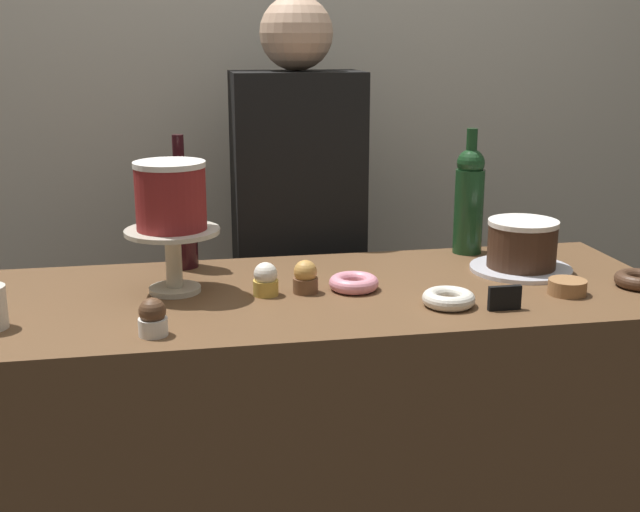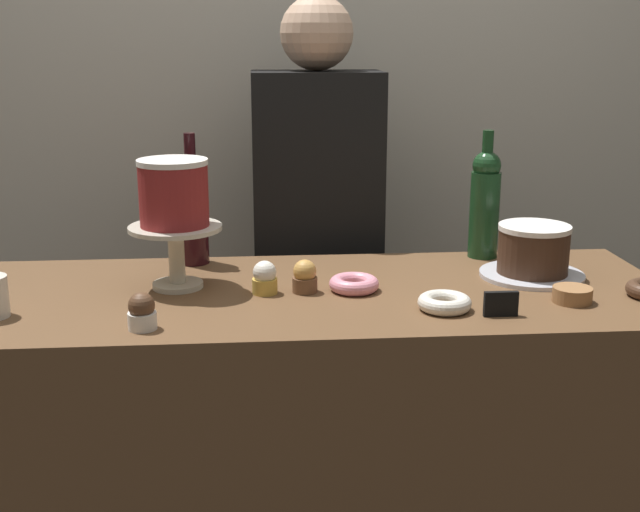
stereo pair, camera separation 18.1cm
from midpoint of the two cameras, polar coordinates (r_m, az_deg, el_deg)
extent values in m
cube|color=#BCB7A8|center=(2.64, 0.41, 10.86)|extent=(6.00, 0.05, 2.60)
cube|color=brown|center=(2.03, 2.65, -15.25)|extent=(1.59, 0.62, 0.94)
cylinder|color=beige|center=(1.87, -7.14, -2.04)|extent=(0.11, 0.11, 0.01)
cylinder|color=beige|center=(1.85, -7.20, -0.06)|extent=(0.04, 0.04, 0.12)
cylinder|color=beige|center=(1.83, -7.27, 1.93)|extent=(0.21, 0.21, 0.01)
cylinder|color=maroon|center=(1.82, -7.34, 4.17)|extent=(0.15, 0.15, 0.14)
cylinder|color=white|center=(1.81, -7.42, 6.48)|extent=(0.16, 0.16, 0.01)
cylinder|color=silver|center=(2.03, 17.01, -1.28)|extent=(0.25, 0.25, 0.01)
cylinder|color=#3D2619|center=(2.01, 17.14, 0.27)|extent=(0.16, 0.16, 0.10)
cylinder|color=white|center=(2.00, 17.26, 1.86)|extent=(0.17, 0.17, 0.01)
cylinder|color=black|center=(2.04, -6.35, 2.47)|extent=(0.08, 0.08, 0.22)
sphere|color=black|center=(2.02, -6.46, 5.99)|extent=(0.07, 0.07, 0.07)
cylinder|color=black|center=(2.01, -6.50, 7.42)|extent=(0.03, 0.03, 0.08)
cylinder|color=#193D1E|center=(2.15, 13.73, 2.77)|extent=(0.08, 0.08, 0.22)
sphere|color=#193D1E|center=(2.13, 13.95, 6.11)|extent=(0.07, 0.07, 0.07)
cylinder|color=#193D1E|center=(2.12, 14.03, 7.47)|extent=(0.03, 0.03, 0.08)
cylinder|color=gold|center=(1.81, -1.00, -2.14)|extent=(0.06, 0.06, 0.03)
sphere|color=white|center=(1.80, -1.01, -1.19)|extent=(0.05, 0.05, 0.05)
cylinder|color=brown|center=(1.82, 1.79, -2.05)|extent=(0.06, 0.06, 0.03)
sphere|color=#CC9347|center=(1.81, 1.80, -1.10)|extent=(0.05, 0.05, 0.05)
cylinder|color=white|center=(1.61, -9.12, -4.52)|extent=(0.06, 0.06, 0.03)
sphere|color=brown|center=(1.60, -9.17, -3.46)|extent=(0.05, 0.05, 0.05)
torus|color=silver|center=(1.73, 11.64, -3.25)|extent=(0.11, 0.11, 0.03)
torus|color=pink|center=(1.83, 5.22, -1.98)|extent=(0.11, 0.11, 0.03)
cylinder|color=olive|center=(1.86, 19.81, -2.92)|extent=(0.08, 0.08, 0.01)
cylinder|color=olive|center=(1.86, 19.84, -2.59)|extent=(0.08, 0.08, 0.01)
cylinder|color=olive|center=(1.86, 19.87, -2.27)|extent=(0.08, 0.08, 0.01)
cube|color=black|center=(1.72, 15.45, -3.28)|extent=(0.07, 0.01, 0.05)
cube|color=black|center=(2.52, 1.89, -10.00)|extent=(0.28, 0.18, 0.85)
cube|color=black|center=(2.31, 2.03, 5.91)|extent=(0.36, 0.22, 0.55)
sphere|color=tan|center=(2.29, 2.12, 15.23)|extent=(0.20, 0.20, 0.20)
camera|label=1|loc=(0.09, -87.14, 0.77)|focal=46.03mm
camera|label=2|loc=(0.09, 92.86, -0.77)|focal=46.03mm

